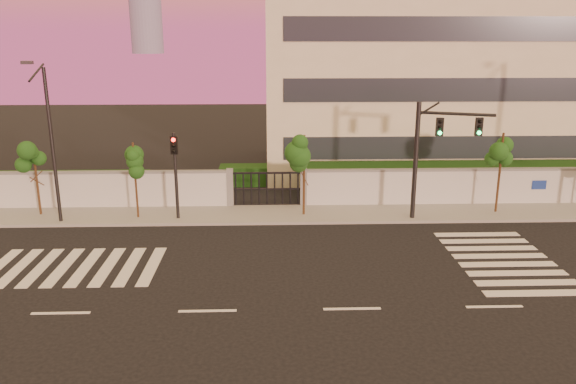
# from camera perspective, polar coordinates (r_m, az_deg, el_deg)

# --- Properties ---
(ground) EXTENTS (120.00, 120.00, 0.00)m
(ground) POSITION_cam_1_polar(r_m,az_deg,el_deg) (19.99, 6.52, -11.72)
(ground) COLOR black
(ground) RESTS_ON ground
(sidewalk) EXTENTS (60.00, 3.00, 0.15)m
(sidewalk) POSITION_cam_1_polar(r_m,az_deg,el_deg) (29.62, 3.67, -2.23)
(sidewalk) COLOR gray
(sidewalk) RESTS_ON ground
(perimeter_wall) EXTENTS (60.00, 0.36, 2.20)m
(perimeter_wall) POSITION_cam_1_polar(r_m,az_deg,el_deg) (30.77, 3.63, 0.39)
(perimeter_wall) COLOR silver
(perimeter_wall) RESTS_ON ground
(hedge_row) EXTENTS (41.00, 4.25, 1.80)m
(hedge_row) POSITION_cam_1_polar(r_m,az_deg,el_deg) (33.58, 4.99, 1.22)
(hedge_row) COLOR black
(hedge_row) RESTS_ON ground
(institutional_building) EXTENTS (24.40, 12.40, 12.25)m
(institutional_building) POSITION_cam_1_polar(r_m,az_deg,el_deg) (41.36, 15.02, 10.98)
(institutional_building) COLOR beige
(institutional_building) RESTS_ON ground
(road_markings) EXTENTS (57.00, 7.62, 0.02)m
(road_markings) POSITION_cam_1_polar(r_m,az_deg,el_deg) (23.22, 1.31, -7.55)
(road_markings) COLOR silver
(road_markings) RESTS_ON ground
(street_tree_b) EXTENTS (1.41, 1.12, 3.87)m
(street_tree_b) POSITION_cam_1_polar(r_m,az_deg,el_deg) (31.34, -24.29, 2.65)
(street_tree_b) COLOR #382314
(street_tree_b) RESTS_ON ground
(street_tree_c) EXTENTS (1.30, 1.04, 4.03)m
(street_tree_c) POSITION_cam_1_polar(r_m,az_deg,el_deg) (29.11, -15.31, 2.82)
(street_tree_c) COLOR #382314
(street_tree_c) RESTS_ON ground
(street_tree_d) EXTENTS (1.54, 1.22, 4.32)m
(street_tree_d) POSITION_cam_1_polar(r_m,az_deg,el_deg) (28.52, 1.69, 3.56)
(street_tree_d) COLOR #382314
(street_tree_d) RESTS_ON ground
(street_tree_e) EXTENTS (1.48, 1.18, 4.35)m
(street_tree_e) POSITION_cam_1_polar(r_m,az_deg,el_deg) (30.98, 20.88, 3.55)
(street_tree_e) COLOR #382314
(street_tree_e) RESTS_ON ground
(traffic_signal_main) EXTENTS (3.74, 1.39, 6.04)m
(traffic_signal_main) POSITION_cam_1_polar(r_m,az_deg,el_deg) (28.73, 14.39, 4.45)
(traffic_signal_main) COLOR black
(traffic_signal_main) RESTS_ON ground
(traffic_signal_secondary) EXTENTS (0.35, 0.34, 4.54)m
(traffic_signal_secondary) POSITION_cam_1_polar(r_m,az_deg,el_deg) (28.50, -11.38, 2.63)
(traffic_signal_secondary) COLOR black
(traffic_signal_secondary) RESTS_ON ground
(streetlight_west) EXTENTS (0.48, 1.94, 8.08)m
(streetlight_west) POSITION_cam_1_polar(r_m,az_deg,el_deg) (29.34, -23.01, 5.01)
(streetlight_west) COLOR black
(streetlight_west) RESTS_ON ground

